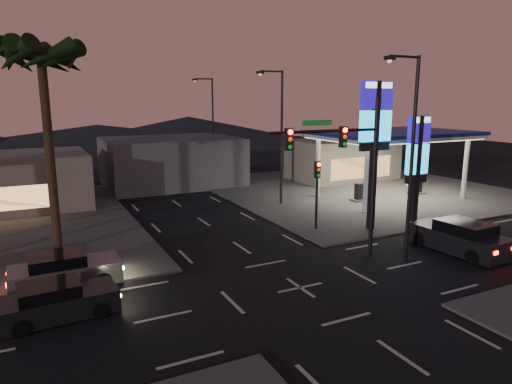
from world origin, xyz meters
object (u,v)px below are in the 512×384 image
gas_station (393,136)px  pylon_sign_tall (375,126)px  traffic_signal_mast (347,157)px  pylon_sign_short (417,155)px  suv_station (460,238)px  car_lane_b_front (64,271)px  car_lane_a_front (56,302)px

gas_station → pylon_sign_tall: 10.01m
pylon_sign_tall → traffic_signal_mast: bearing=-143.5°
gas_station → pylon_sign_short: bearing=-123.7°
pylon_sign_short → pylon_sign_tall: bearing=158.2°
pylon_sign_tall → suv_station: (1.50, -5.28, -5.59)m
car_lane_b_front → suv_station: size_ratio=0.88×
gas_station → car_lane_b_front: size_ratio=2.62×
gas_station → traffic_signal_mast: (-12.24, -10.01, 0.15)m
gas_station → pylon_sign_short: pylon_sign_short is taller
suv_station → car_lane_a_front: bearing=175.7°
pylon_sign_tall → gas_station: bearing=40.9°
pylon_sign_short → car_lane_a_front: 21.10m
pylon_sign_short → suv_station: size_ratio=1.33×
gas_station → pylon_sign_short: (-5.00, -7.50, -0.42)m
pylon_sign_tall → traffic_signal_mast: size_ratio=1.12×
car_lane_b_front → suv_station: (19.04, -4.47, 0.10)m
gas_station → suv_station: size_ratio=2.31×
car_lane_b_front → traffic_signal_mast: bearing=-12.0°
pylon_sign_short → car_lane_b_front: pylon_sign_short is taller
car_lane_a_front → suv_station: (19.53, -1.47, 0.15)m
pylon_sign_short → traffic_signal_mast: 7.69m
gas_station → suv_station: 13.89m
gas_station → pylon_sign_tall: pylon_sign_tall is taller
pylon_sign_tall → pylon_sign_short: size_ratio=1.29×
car_lane_a_front → gas_station: bearing=22.0°
pylon_sign_short → car_lane_a_front: bearing=-172.2°
pylon_sign_tall → car_lane_a_front: bearing=-168.1°
gas_station → traffic_signal_mast: traffic_signal_mast is taller
traffic_signal_mast → pylon_sign_short: bearing=19.1°
gas_station → pylon_sign_short: 9.02m
car_lane_a_front → suv_station: bearing=-4.3°
traffic_signal_mast → car_lane_b_front: bearing=168.0°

